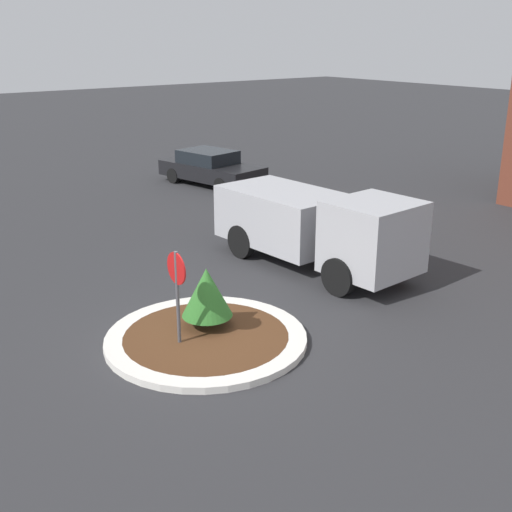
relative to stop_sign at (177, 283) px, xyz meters
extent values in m
plane|color=#2D2D30|center=(0.07, 0.57, -1.37)|extent=(120.00, 120.00, 0.00)
cylinder|color=silver|center=(0.07, 0.57, -1.30)|extent=(4.04, 4.04, 0.14)
cylinder|color=#4C2D19|center=(0.07, 0.57, -1.30)|extent=(3.31, 3.31, 0.14)
cylinder|color=#4C4C51|center=(0.00, 0.00, -0.37)|extent=(0.07, 0.07, 2.01)
cylinder|color=#B71414|center=(0.00, 0.00, 0.30)|extent=(0.64, 0.03, 0.64)
cylinder|color=brown|center=(-0.27, 0.84, -1.11)|extent=(0.08, 0.08, 0.24)
cone|color=#2D6B28|center=(-0.27, 0.84, -0.48)|extent=(1.04, 1.04, 1.02)
cube|color=#B2B2B7|center=(0.04, 5.35, -0.09)|extent=(1.96, 2.10, 1.73)
cube|color=#B2B2B7|center=(-3.06, 5.16, -0.24)|extent=(3.57, 2.30, 1.44)
cube|color=black|center=(0.69, 5.38, 0.21)|extent=(0.14, 1.79, 0.60)
cylinder|color=black|center=(-0.18, 6.30, -0.91)|extent=(0.93, 0.28, 0.92)
cylinder|color=black|center=(-0.07, 4.37, -0.91)|extent=(0.93, 0.28, 0.92)
cylinder|color=black|center=(-3.75, 6.09, -0.91)|extent=(0.93, 0.28, 0.92)
cylinder|color=black|center=(-3.64, 4.16, -0.91)|extent=(0.93, 0.28, 0.92)
cube|color=black|center=(-11.66, 8.55, -0.81)|extent=(4.72, 2.67, 0.60)
cube|color=black|center=(-11.87, 8.51, -0.25)|extent=(2.41, 2.02, 0.51)
cylinder|color=black|center=(-10.46, 9.66, -1.06)|extent=(0.65, 0.32, 0.62)
cylinder|color=black|center=(-10.14, 7.96, -1.06)|extent=(0.65, 0.32, 0.62)
cylinder|color=black|center=(-13.17, 9.14, -1.06)|extent=(0.65, 0.32, 0.62)
cylinder|color=black|center=(-12.85, 7.44, -1.06)|extent=(0.65, 0.32, 0.62)
camera|label=1|loc=(9.87, -5.67, 4.47)|focal=45.00mm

